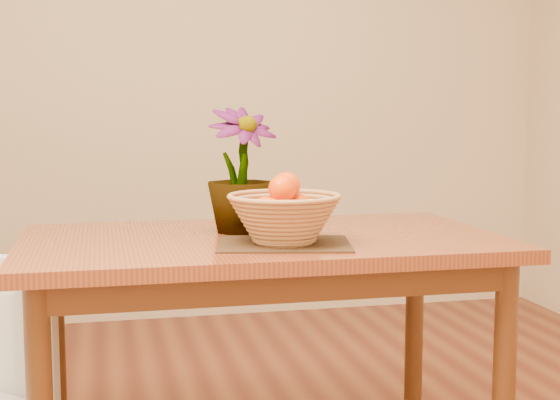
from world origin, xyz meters
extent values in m
cube|color=beige|center=(0.00, 2.25, 1.35)|extent=(4.00, 0.02, 2.70)
cube|color=brown|center=(0.00, 0.30, 0.73)|extent=(1.40, 0.80, 0.04)
cube|color=#492711|center=(0.00, 0.30, 0.67)|extent=(1.28, 0.68, 0.08)
cylinder|color=#492711|center=(0.62, -0.02, 0.35)|extent=(0.06, 0.06, 0.71)
cylinder|color=#492711|center=(-0.62, 0.62, 0.35)|extent=(0.06, 0.06, 0.71)
cylinder|color=#492711|center=(0.62, 0.62, 0.35)|extent=(0.06, 0.06, 0.71)
cube|color=#342213|center=(0.03, 0.14, 0.75)|extent=(0.41, 0.34, 0.01)
cylinder|color=#B4774B|center=(0.03, 0.14, 0.76)|extent=(0.16, 0.16, 0.01)
sphere|color=#F62E04|center=(0.03, 0.14, 0.84)|extent=(0.06, 0.06, 0.06)
sphere|color=#F62E04|center=(0.08, 0.18, 0.85)|extent=(0.08, 0.08, 0.08)
sphere|color=#F62E04|center=(-0.02, 0.19, 0.84)|extent=(0.07, 0.07, 0.07)
sphere|color=#F62E04|center=(-0.02, 0.10, 0.85)|extent=(0.08, 0.08, 0.08)
sphere|color=#F62E04|center=(0.07, 0.09, 0.84)|extent=(0.07, 0.07, 0.07)
sphere|color=#F62E04|center=(0.04, 0.16, 0.91)|extent=(0.08, 0.08, 0.08)
sphere|color=#F62E04|center=(0.01, 0.11, 0.91)|extent=(0.07, 0.07, 0.07)
imported|color=#144513|center=(-0.05, 0.39, 0.94)|extent=(0.27, 0.27, 0.38)
camera|label=1|loc=(-0.46, -1.93, 1.11)|focal=50.00mm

